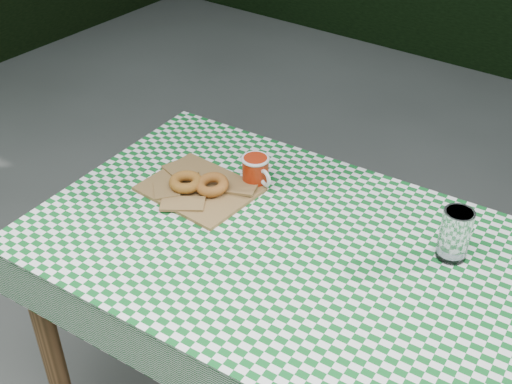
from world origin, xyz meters
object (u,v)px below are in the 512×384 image
paper_bag (199,188)px  drinking_glass (455,234)px  coffee_mug (255,170)px  table (275,346)px

paper_bag → drinking_glass: (0.65, 0.15, 0.06)m
paper_bag → coffee_mug: 0.16m
paper_bag → table: bearing=-8.9°
paper_bag → coffee_mug: size_ratio=1.99×
paper_bag → coffee_mug: bearing=50.3°
table → coffee_mug: size_ratio=8.21×
table → drinking_glass: size_ratio=9.15×
coffee_mug → paper_bag: bearing=-109.6°
table → coffee_mug: 0.49m
table → drinking_glass: (0.36, 0.19, 0.45)m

